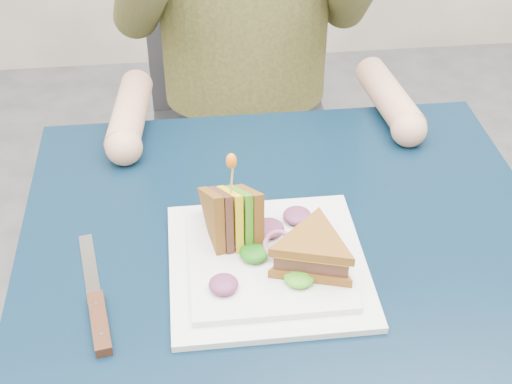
{
  "coord_description": "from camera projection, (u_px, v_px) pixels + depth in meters",
  "views": [
    {
      "loc": [
        -0.13,
        -0.69,
        1.4
      ],
      "look_at": [
        -0.05,
        0.04,
        0.82
      ],
      "focal_mm": 50.0,
      "sensor_mm": 36.0,
      "label": 1
    }
  ],
  "objects": [
    {
      "name": "table",
      "position": [
        291.0,
        300.0,
        1.01
      ],
      "size": [
        0.75,
        0.75,
        0.73
      ],
      "color": "black",
      "rests_on": "ground"
    },
    {
      "name": "chair",
      "position": [
        241.0,
        100.0,
        1.66
      ],
      "size": [
        0.42,
        0.4,
        0.93
      ],
      "color": "#47474C",
      "rests_on": "ground"
    },
    {
      "name": "plate",
      "position": [
        268.0,
        263.0,
        0.95
      ],
      "size": [
        0.26,
        0.26,
        0.02
      ],
      "color": "white",
      "rests_on": "table"
    },
    {
      "name": "sandwich_flat",
      "position": [
        313.0,
        252.0,
        0.91
      ],
      "size": [
        0.15,
        0.15,
        0.05
      ],
      "color": "brown",
      "rests_on": "plate"
    },
    {
      "name": "sandwich_upright",
      "position": [
        233.0,
        217.0,
        0.95
      ],
      "size": [
        0.09,
        0.14,
        0.14
      ],
      "color": "brown",
      "rests_on": "plate"
    },
    {
      "name": "fork",
      "position": [
        181.0,
        294.0,
        0.91
      ],
      "size": [
        0.02,
        0.18,
        0.01
      ],
      "color": "silver",
      "rests_on": "table"
    },
    {
      "name": "knife",
      "position": [
        98.0,
        312.0,
        0.88
      ],
      "size": [
        0.06,
        0.22,
        0.02
      ],
      "color": "silver",
      "rests_on": "table"
    },
    {
      "name": "toothpick",
      "position": [
        232.0,
        179.0,
        0.91
      ],
      "size": [
        0.01,
        0.01,
        0.06
      ],
      "primitive_type": "cylinder",
      "rotation": [
        0.14,
        0.07,
        0.0
      ],
      "color": "tan",
      "rests_on": "sandwich_upright"
    },
    {
      "name": "toothpick_frill",
      "position": [
        231.0,
        161.0,
        0.89
      ],
      "size": [
        0.01,
        0.01,
        0.02
      ],
      "primitive_type": "ellipsoid",
      "color": "orange",
      "rests_on": "sandwich_upright"
    },
    {
      "name": "lettuce_spill",
      "position": [
        271.0,
        245.0,
        0.94
      ],
      "size": [
        0.15,
        0.13,
        0.02
      ],
      "primitive_type": null,
      "color": "#337A14",
      "rests_on": "plate"
    },
    {
      "name": "onion_ring",
      "position": [
        279.0,
        245.0,
        0.93
      ],
      "size": [
        0.04,
        0.04,
        0.02
      ],
      "primitive_type": "torus",
      "rotation": [
        0.44,
        0.0,
        0.0
      ],
      "color": "#9E4C7A",
      "rests_on": "plate"
    }
  ]
}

